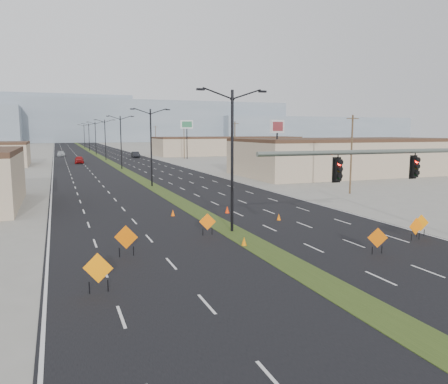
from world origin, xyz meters
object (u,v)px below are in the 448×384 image
object	(u,v)px
streetlight_3	(105,138)
car_far	(61,154)
signal_mast	(440,174)
car_mid	(136,155)
streetlight_1	(151,145)
cone_2	(227,210)
construction_sign_4	(416,227)
construction_sign_1	(126,238)
construction_sign_2	(207,222)
pole_sign_east_near	(277,131)
cone_1	(279,217)
streetlight_6	(84,135)
streetlight_5	(89,136)
construction_sign_3	(378,239)
streetlight_0	(232,156)
cone_0	(244,242)
streetlight_2	(121,141)
streetlight_4	(96,137)
construction_sign_0	(98,269)
car_left	(79,160)
pole_sign_east_far	(187,127)
cone_3	(173,213)
construction_sign_5	(421,224)

from	to	relation	value
streetlight_3	car_far	size ratio (longest dim) A/B	1.93
signal_mast	car_mid	bearing A→B (deg)	89.90
streetlight_1	cone_2	distance (m)	21.96
signal_mast	construction_sign_4	distance (m)	5.46
construction_sign_1	construction_sign_2	distance (m)	6.87
streetlight_3	pole_sign_east_near	size ratio (longest dim) A/B	1.13
car_mid	cone_1	size ratio (longest dim) A/B	8.96
streetlight_6	construction_sign_2	bearing A→B (deg)	-90.68
streetlight_3	streetlight_5	bearing A→B (deg)	90.00
streetlight_1	construction_sign_3	world-z (taller)	streetlight_1
streetlight_0	pole_sign_east_near	xyz separation A→B (m)	(19.16, 29.52, 1.75)
car_mid	cone_1	xyz separation A→B (m)	(-3.69, -89.69, -0.54)
cone_0	streetlight_2	bearing A→B (deg)	89.24
cone_1	construction_sign_1	bearing A→B (deg)	-155.31
streetlight_4	construction_sign_0	world-z (taller)	streetlight_4
car_mid	construction_sign_1	bearing A→B (deg)	-99.97
streetlight_3	cone_0	bearing A→B (deg)	-90.52
streetlight_6	car_left	world-z (taller)	streetlight_6
streetlight_4	pole_sign_east_far	distance (m)	36.26
streetlight_4	car_mid	distance (m)	22.27
streetlight_2	streetlight_5	xyz separation A→B (m)	(0.00, 84.00, 0.00)
streetlight_1	construction_sign_4	world-z (taller)	streetlight_1
cone_2	cone_3	bearing A→B (deg)	175.39
construction_sign_5	car_mid	bearing A→B (deg)	101.16
streetlight_0	construction_sign_1	size ratio (longest dim) A/B	5.46
signal_mast	pole_sign_east_far	xyz separation A→B (m)	(12.03, 92.29, 3.44)
streetlight_6	construction_sign_1	distance (m)	171.91
streetlight_6	car_mid	world-z (taller)	streetlight_6
car_left	construction_sign_3	world-z (taller)	car_left
streetlight_6	pole_sign_east_near	distance (m)	139.81
cone_3	construction_sign_3	bearing A→B (deg)	-61.97
streetlight_6	construction_sign_4	world-z (taller)	streetlight_6
car_left	cone_0	bearing A→B (deg)	-82.69
signal_mast	construction_sign_5	distance (m)	6.27
cone_2	pole_sign_east_far	distance (m)	78.11
streetlight_4	streetlight_6	distance (m)	56.00
construction_sign_3	construction_sign_2	bearing A→B (deg)	155.39
construction_sign_0	cone_0	xyz separation A→B (m)	(9.27, 5.01, -0.79)
cone_2	pole_sign_east_near	bearing A→B (deg)	53.44
streetlight_5	car_left	size ratio (longest dim) A/B	2.08
streetlight_2	pole_sign_east_near	world-z (taller)	streetlight_2
car_far	cone_1	size ratio (longest dim) A/B	9.40
streetlight_0	construction_sign_1	world-z (taller)	streetlight_0
cone_1	streetlight_1	bearing A→B (deg)	101.15
car_mid	car_far	world-z (taller)	car_mid
construction_sign_2	construction_sign_4	xyz separation A→B (m)	(12.41, -6.27, -0.02)
streetlight_1	construction_sign_4	distance (m)	36.49
streetlight_0	construction_sign_0	distance (m)	14.18
streetlight_5	pole_sign_east_far	xyz separation A→B (m)	(20.59, -57.72, 2.81)
streetlight_0	pole_sign_east_far	size ratio (longest dim) A/B	1.00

